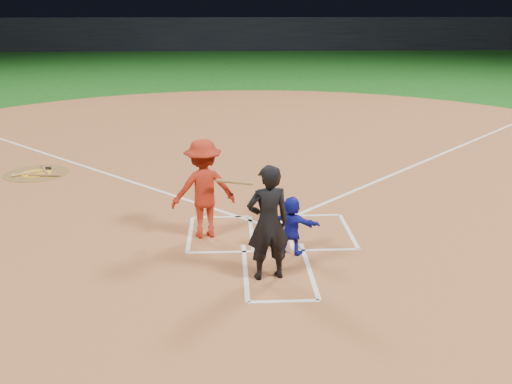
{
  "coord_description": "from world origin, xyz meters",
  "views": [
    {
      "loc": [
        -0.82,
        -10.55,
        4.34
      ],
      "look_at": [
        -0.3,
        -0.4,
        1.0
      ],
      "focal_mm": 40.0,
      "sensor_mm": 36.0,
      "label": 1
    }
  ],
  "objects_px": {
    "on_deck_circle": "(36,173)",
    "umpire": "(268,223)",
    "catcher": "(291,225)",
    "batter_at_plate": "(204,189)",
    "home_plate": "(270,232)"
  },
  "relations": [
    {
      "from": "on_deck_circle",
      "to": "umpire",
      "type": "height_order",
      "value": "umpire"
    },
    {
      "from": "on_deck_circle",
      "to": "catcher",
      "type": "distance_m",
      "value": 8.4
    },
    {
      "from": "on_deck_circle",
      "to": "batter_at_plate",
      "type": "relative_size",
      "value": 0.88
    },
    {
      "from": "batter_at_plate",
      "to": "home_plate",
      "type": "bearing_deg",
      "value": 3.93
    },
    {
      "from": "home_plate",
      "to": "on_deck_circle",
      "type": "bearing_deg",
      "value": -36.9
    },
    {
      "from": "home_plate",
      "to": "catcher",
      "type": "xyz_separation_m",
      "value": [
        0.31,
        -1.02,
        0.54
      ]
    },
    {
      "from": "catcher",
      "to": "batter_at_plate",
      "type": "relative_size",
      "value": 0.56
    },
    {
      "from": "home_plate",
      "to": "on_deck_circle",
      "type": "xyz_separation_m",
      "value": [
        -6.0,
        4.5,
        -0.0
      ]
    },
    {
      "from": "umpire",
      "to": "batter_at_plate",
      "type": "distance_m",
      "value": 2.18
    },
    {
      "from": "home_plate",
      "to": "on_deck_circle",
      "type": "height_order",
      "value": "home_plate"
    },
    {
      "from": "catcher",
      "to": "batter_at_plate",
      "type": "xyz_separation_m",
      "value": [
        -1.6,
        0.93,
        0.42
      ]
    },
    {
      "from": "on_deck_circle",
      "to": "umpire",
      "type": "distance_m",
      "value": 8.75
    },
    {
      "from": "umpire",
      "to": "batter_at_plate",
      "type": "relative_size",
      "value": 1.01
    },
    {
      "from": "home_plate",
      "to": "batter_at_plate",
      "type": "distance_m",
      "value": 1.61
    },
    {
      "from": "on_deck_circle",
      "to": "batter_at_plate",
      "type": "bearing_deg",
      "value": -44.32
    }
  ]
}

